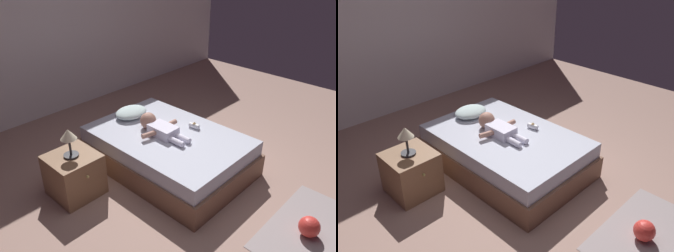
% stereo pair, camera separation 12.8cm
% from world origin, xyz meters
% --- Properties ---
extents(ground_plane, '(8.00, 8.00, 0.00)m').
position_xyz_m(ground_plane, '(0.00, 0.00, 0.00)').
color(ground_plane, '#A27D6F').
extents(wall_behind_bed, '(8.00, 0.12, 2.67)m').
position_xyz_m(wall_behind_bed, '(0.00, 3.00, 1.33)').
color(wall_behind_bed, silver).
rests_on(wall_behind_bed, ground_plane).
extents(bed, '(1.21, 1.80, 0.43)m').
position_xyz_m(bed, '(0.29, 0.69, 0.21)').
color(bed, brown).
rests_on(bed, ground_plane).
extents(pillow, '(0.41, 0.32, 0.11)m').
position_xyz_m(pillow, '(0.30, 1.31, 0.49)').
color(pillow, silver).
rests_on(pillow, bed).
extents(baby, '(0.52, 0.67, 0.19)m').
position_xyz_m(baby, '(0.24, 0.79, 0.50)').
color(baby, white).
rests_on(baby, bed).
extents(toothbrush, '(0.06, 0.16, 0.02)m').
position_xyz_m(toothbrush, '(0.44, 0.92, 0.44)').
color(toothbrush, '#BB3AAE').
rests_on(toothbrush, bed).
extents(nightstand, '(0.47, 0.50, 0.46)m').
position_xyz_m(nightstand, '(-0.72, 1.06, 0.23)').
color(nightstand, '#8A6345').
rests_on(nightstand, ground_plane).
extents(lamp, '(0.16, 0.16, 0.30)m').
position_xyz_m(lamp, '(-0.72, 1.06, 0.67)').
color(lamp, '#333338').
rests_on(lamp, nightstand).
extents(rug, '(1.17, 0.84, 0.01)m').
position_xyz_m(rug, '(0.43, -1.04, 0.00)').
color(rug, '#A09291').
rests_on(rug, ground_plane).
extents(toy_ball, '(0.19, 0.19, 0.19)m').
position_xyz_m(toy_ball, '(0.36, -0.97, 0.10)').
color(toy_ball, red).
rests_on(toy_ball, rug).
extents(baby_bottle, '(0.08, 0.13, 0.08)m').
position_xyz_m(baby_bottle, '(0.60, 0.56, 0.47)').
color(baby_bottle, white).
rests_on(baby_bottle, bed).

